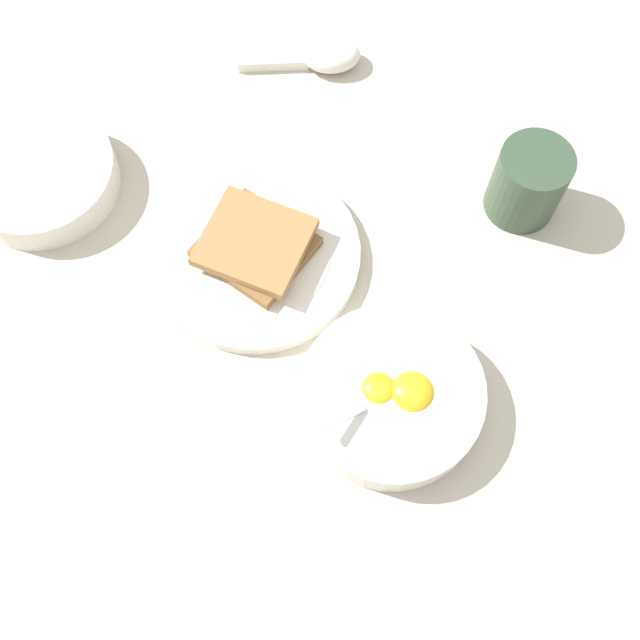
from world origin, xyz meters
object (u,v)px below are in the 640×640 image
(soup_spoon, at_px, (323,56))
(drinking_cup, at_px, (528,181))
(egg_bowl, at_px, (391,396))
(toast_sandwich, at_px, (255,244))
(toast_plate, at_px, (256,253))
(congee_bowl, at_px, (40,175))

(soup_spoon, relative_size, drinking_cup, 1.75)
(drinking_cup, bearing_deg, egg_bowl, -138.27)
(toast_sandwich, relative_size, drinking_cup, 1.71)
(toast_plate, distance_m, toast_sandwich, 0.02)
(soup_spoon, bearing_deg, drinking_cup, -57.12)
(toast_sandwich, relative_size, soup_spoon, 0.98)
(congee_bowl, relative_size, drinking_cup, 1.95)
(toast_sandwich, bearing_deg, egg_bowl, -64.64)
(soup_spoon, height_order, drinking_cup, drinking_cup)
(toast_plate, relative_size, drinking_cup, 2.57)
(toast_plate, bearing_deg, soup_spoon, 59.94)
(egg_bowl, xyz_separation_m, congee_bowl, (-0.30, 0.34, -0.00))
(toast_plate, distance_m, soup_spoon, 0.27)
(toast_plate, xyz_separation_m, toast_sandwich, (0.00, -0.00, 0.02))
(toast_sandwich, height_order, drinking_cup, drinking_cup)
(soup_spoon, bearing_deg, congee_bowl, -165.67)
(egg_bowl, bearing_deg, toast_sandwich, 115.36)
(egg_bowl, relative_size, drinking_cup, 2.06)
(drinking_cup, bearing_deg, toast_plate, 177.90)
(egg_bowl, relative_size, congee_bowl, 1.05)
(toast_plate, relative_size, toast_sandwich, 1.51)
(congee_bowl, xyz_separation_m, drinking_cup, (0.51, -0.16, 0.03))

